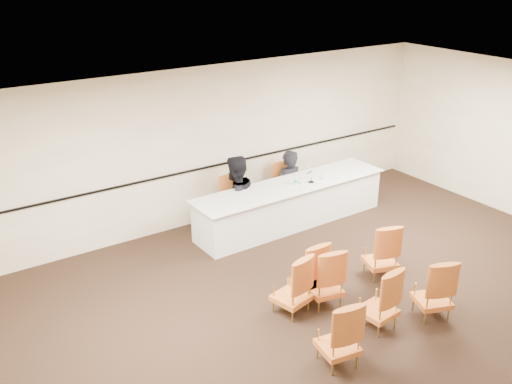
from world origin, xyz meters
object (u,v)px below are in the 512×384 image
microphone (311,175)px  panelist_second (235,203)px  panel_table (291,204)px  aud_chair_extra (325,276)px  panelist_second_chair (235,201)px  aud_chair_front_mid (309,269)px  aud_chair_back_left (339,332)px  coffee_cup (324,176)px  panelist_main_chair (288,187)px  drinking_glass (302,181)px  panelist_main (288,193)px  aud_chair_back_mid (379,297)px  water_bottle (296,179)px  aud_chair_back_right (434,287)px  aud_chair_front_left (291,284)px  aud_chair_front_right (381,250)px

microphone → panelist_second: bearing=162.8°
panel_table → aud_chair_extra: bearing=-117.9°
panelist_second_chair → panel_table: bearing=-33.2°
panel_table → aud_chair_extra: (-1.26, -2.49, 0.07)m
aud_chair_front_mid → microphone: bearing=50.5°
aud_chair_back_left → aud_chair_extra: (0.73, 1.12, 0.00)m
coffee_cup → aud_chair_front_mid: (-2.01, -2.07, -0.39)m
panelist_main_chair → panelist_second: size_ratio=0.51×
panelist_main_chair → aud_chair_back_left: 4.81m
microphone → drinking_glass: bearing=176.6°
panelist_main → panelist_second: (-1.27, -0.02, 0.09)m
panelist_main_chair → panelist_second: 1.27m
panel_table → coffee_cup: size_ratio=34.02×
microphone → aud_chair_back_mid: (-1.38, -3.20, -0.48)m
aud_chair_extra → panelist_main: bearing=74.6°
panelist_main_chair → aud_chair_back_left: bearing=-120.2°
water_bottle → coffee_cup: water_bottle is taller
panelist_second → coffee_cup: bearing=145.7°
panelist_second_chair → microphone: size_ratio=3.24×
aud_chair_front_mid → aud_chair_back_left: 1.54m
water_bottle → aud_chair_back_mid: 3.49m
aud_chair_back_left → aud_chair_back_right: (1.81, 0.03, 0.00)m
panelist_main → panelist_main_chair: size_ratio=1.89×
coffee_cup → panel_table: bearing=168.3°
aud_chair_front_left → aud_chair_front_mid: bearing=8.5°
aud_chair_extra → panelist_second: bearing=95.8°
microphone → aud_chair_extra: size_ratio=0.31×
aud_chair_extra → microphone: bearing=67.8°
panelist_second → microphone: (1.27, -0.70, 0.52)m
coffee_cup → aud_chair_front_mid: 2.91m
panelist_second → panelist_main_chair: bearing=170.9°
panelist_second_chair → aud_chair_back_right: same height
water_bottle → panelist_second_chair: bearing=147.9°
water_bottle → panel_table: bearing=149.8°
water_bottle → aud_chair_front_right: size_ratio=0.24×
drinking_glass → aud_chair_back_right: size_ratio=0.11×
water_bottle → coffee_cup: 0.62m
panelist_second_chair → aud_chair_back_left: (-1.08, -4.18, 0.00)m
panelist_second → microphone: bearing=141.1°
panelist_main → aud_chair_back_right: bearing=81.1°
coffee_cup → aud_chair_back_left: bearing=-127.5°
panelist_main → drinking_glass: (-0.18, -0.67, 0.51)m
panelist_main_chair → aud_chair_back_right: size_ratio=1.00×
aud_chair_front_mid → aud_chair_front_left: bearing=-158.5°
microphone → aud_chair_front_left: (-2.17, -2.26, -0.48)m
panelist_second_chair → water_bottle: size_ratio=4.13×
aud_chair_back_mid → panelist_main: bearing=64.9°
panel_table → aud_chair_front_left: 3.00m
panel_table → drinking_glass: bearing=-24.5°
panelist_second → aud_chair_back_right: panelist_second is taller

